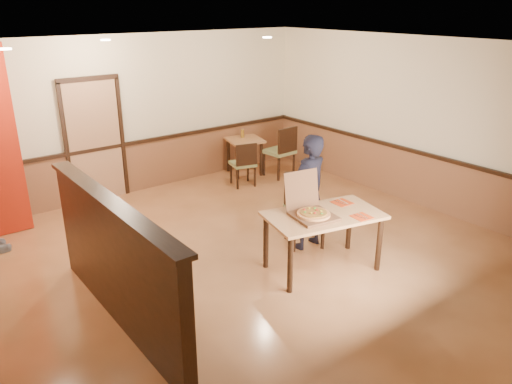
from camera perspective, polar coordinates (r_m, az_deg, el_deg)
floor at (r=6.87m, az=-0.16°, el=-7.75°), size 7.00×7.00×0.00m
ceiling at (r=6.05m, az=-0.19°, el=16.21°), size 7.00×7.00×0.00m
wall_back at (r=9.26m, az=-13.63°, el=8.52°), size 7.00×0.00×7.00m
wall_right at (r=8.82m, az=18.34°, el=7.46°), size 0.00×7.00×7.00m
wainscot_back at (r=9.47m, az=-13.06°, el=2.88°), size 7.00×0.04×0.90m
chair_rail_back at (r=9.32m, az=-13.25°, el=5.60°), size 7.00×0.06×0.06m
wainscot_right at (r=9.05m, az=17.55°, el=1.59°), size 0.04×7.00×0.90m
chair_rail_right at (r=8.90m, az=17.80°, el=4.42°), size 0.06×7.00×0.06m
back_door at (r=9.01m, az=-17.95°, el=5.47°), size 0.90×0.06×2.10m
booth_partition at (r=5.51m, az=-15.73°, el=-7.64°), size 0.20×3.10×1.44m
spot_a at (r=6.74m, az=-26.74°, el=14.40°), size 0.14×0.14×0.02m
spot_b at (r=7.85m, az=-16.82°, el=16.31°), size 0.14×0.14×0.02m
spot_c at (r=8.09m, az=1.29°, el=17.26°), size 0.14×0.14×0.02m
main_table at (r=6.43m, az=7.70°, el=-3.39°), size 1.61×1.14×0.78m
diner_chair at (r=7.18m, az=5.44°, el=-1.56°), size 0.68×0.68×1.03m
side_chair_left at (r=9.39m, az=-1.39°, el=3.40°), size 0.52×0.52×0.86m
side_chair_right at (r=9.90m, az=2.97°, el=4.86°), size 0.54×0.54×1.03m
side_table at (r=10.10m, az=-1.32°, el=5.14°), size 0.82×0.82×0.72m
diner at (r=6.95m, az=6.02°, el=-0.03°), size 0.63×0.45×1.65m
pizza_box at (r=6.27m, az=6.33°, el=-2.20°), size 0.59×0.66×0.52m
pizza at (r=6.24m, az=6.60°, el=-2.51°), size 0.46×0.46×0.03m
napkin_near at (r=6.37m, az=11.98°, el=-2.78°), size 0.24×0.24×0.01m
napkin_far at (r=6.77m, az=9.79°, el=-1.19°), size 0.25×0.25×0.01m
condiment at (r=10.14m, az=-1.55°, el=6.70°), size 0.07×0.07×0.17m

